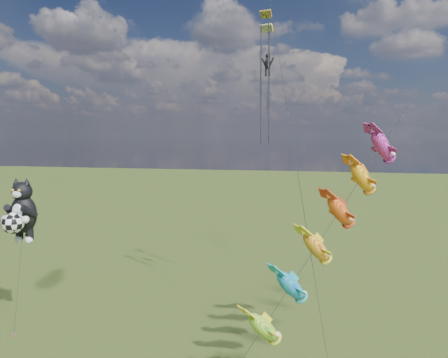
# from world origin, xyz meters

# --- Properties ---
(cat_kite_rig) EXTENTS (2.37, 4.05, 10.72)m
(cat_kite_rig) POSITION_xyz_m (-6.95, 5.48, 8.22)
(cat_kite_rig) COLOR brown
(cat_kite_rig) RESTS_ON ground
(fish_windsock_rig) EXTENTS (10.89, 11.84, 15.63)m
(fish_windsock_rig) POSITION_xyz_m (14.78, 1.70, 8.79)
(fish_windsock_rig) COLOR brown
(fish_windsock_rig) RESTS_ON ground
(parafoil_rig) EXTENTS (6.45, 16.62, 26.19)m
(parafoil_rig) POSITION_xyz_m (10.18, 12.58, 19.17)
(parafoil_rig) COLOR brown
(parafoil_rig) RESTS_ON ground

